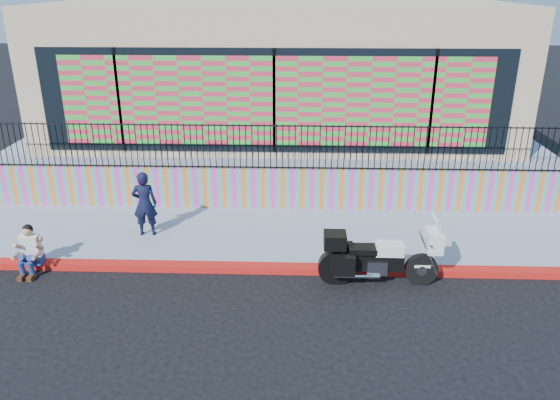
{
  "coord_description": "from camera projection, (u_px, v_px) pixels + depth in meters",
  "views": [
    {
      "loc": [
        0.66,
        -10.38,
        5.88
      ],
      "look_at": [
        0.26,
        1.2,
        1.19
      ],
      "focal_mm": 35.0,
      "sensor_mm": 36.0,
      "label": 1
    }
  ],
  "objects": [
    {
      "name": "sidewalk",
      "position": [
        270.0,
        235.0,
        13.35
      ],
      "size": [
        16.0,
        3.0,
        0.15
      ],
      "primitive_type": "cube",
      "color": "gray",
      "rests_on": "ground"
    },
    {
      "name": "ground",
      "position": [
        266.0,
        271.0,
        11.85
      ],
      "size": [
        90.0,
        90.0,
        0.0
      ],
      "primitive_type": "plane",
      "color": "black",
      "rests_on": "ground"
    },
    {
      "name": "mural_wall",
      "position": [
        273.0,
        188.0,
        14.59
      ],
      "size": [
        16.0,
        0.2,
        1.1
      ],
      "primitive_type": "cube",
      "color": "#E83DA3",
      "rests_on": "sidewalk"
    },
    {
      "name": "storefront_building",
      "position": [
        280.0,
        65.0,
        18.16
      ],
      "size": [
        14.0,
        8.06,
        4.0
      ],
      "color": "tan",
      "rests_on": "elevated_platform"
    },
    {
      "name": "police_officer",
      "position": [
        145.0,
        204.0,
        12.94
      ],
      "size": [
        0.62,
        0.44,
        1.59
      ],
      "primitive_type": "imported",
      "rotation": [
        0.0,
        0.0,
        3.24
      ],
      "color": "black",
      "rests_on": "sidewalk"
    },
    {
      "name": "red_curb",
      "position": [
        266.0,
        268.0,
        11.82
      ],
      "size": [
        16.0,
        0.3,
        0.15
      ],
      "primitive_type": "cube",
      "color": "#B70D14",
      "rests_on": "ground"
    },
    {
      "name": "metal_fence",
      "position": [
        273.0,
        147.0,
        14.16
      ],
      "size": [
        15.8,
        0.04,
        1.2
      ],
      "primitive_type": null,
      "color": "black",
      "rests_on": "mural_wall"
    },
    {
      "name": "police_motorcycle",
      "position": [
        377.0,
        256.0,
        11.16
      ],
      "size": [
        2.43,
        0.8,
        1.51
      ],
      "color": "black",
      "rests_on": "ground"
    },
    {
      "name": "elevated_platform",
      "position": [
        280.0,
        139.0,
        19.35
      ],
      "size": [
        16.0,
        10.0,
        1.25
      ],
      "primitive_type": "cube",
      "color": "gray",
      "rests_on": "ground"
    },
    {
      "name": "seated_man",
      "position": [
        29.0,
        255.0,
        11.6
      ],
      "size": [
        0.54,
        0.71,
        1.06
      ],
      "color": "navy",
      "rests_on": "ground"
    }
  ]
}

